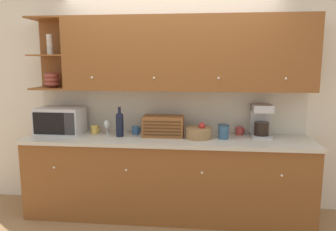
% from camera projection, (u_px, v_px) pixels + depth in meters
% --- Properties ---
extents(ground_plane, '(24.00, 24.00, 0.00)m').
position_uv_depth(ground_plane, '(170.00, 202.00, 4.16)').
color(ground_plane, '#9E754C').
extents(wall_back, '(5.60, 0.06, 2.60)m').
position_uv_depth(wall_back, '(170.00, 100.00, 3.98)').
color(wall_back, silver).
rests_on(wall_back, ground_plane).
extents(counter_unit, '(3.22, 0.68, 0.92)m').
position_uv_depth(counter_unit, '(167.00, 176.00, 3.77)').
color(counter_unit, brown).
rests_on(counter_unit, ground_plane).
extents(backsplash_panel, '(3.20, 0.01, 0.53)m').
position_uv_depth(backsplash_panel, '(170.00, 110.00, 3.97)').
color(backsplash_panel, beige).
rests_on(backsplash_panel, counter_unit).
extents(upper_cabinets, '(3.20, 0.39, 0.82)m').
position_uv_depth(upper_cabinets, '(183.00, 54.00, 3.66)').
color(upper_cabinets, brown).
rests_on(upper_cabinets, backsplash_panel).
extents(microwave, '(0.52, 0.39, 0.31)m').
position_uv_depth(microwave, '(61.00, 121.00, 3.87)').
color(microwave, silver).
rests_on(microwave, counter_unit).
extents(mug, '(0.10, 0.08, 0.10)m').
position_uv_depth(mug, '(95.00, 129.00, 3.90)').
color(mug, gold).
rests_on(mug, counter_unit).
extents(wine_glass, '(0.06, 0.06, 0.18)m').
position_uv_depth(wine_glass, '(107.00, 125.00, 3.81)').
color(wine_glass, silver).
rests_on(wine_glass, counter_unit).
extents(wine_bottle, '(0.09, 0.09, 0.34)m').
position_uv_depth(wine_bottle, '(120.00, 123.00, 3.73)').
color(wine_bottle, black).
rests_on(wine_bottle, counter_unit).
extents(mug_patterned_third, '(0.09, 0.08, 0.09)m').
position_uv_depth(mug_patterned_third, '(136.00, 130.00, 3.86)').
color(mug_patterned_third, '#38669E').
rests_on(mug_patterned_third, counter_unit).
extents(bread_box, '(0.46, 0.26, 0.23)m').
position_uv_depth(bread_box, '(163.00, 126.00, 3.75)').
color(bread_box, brown).
rests_on(bread_box, counter_unit).
extents(fruit_basket, '(0.29, 0.29, 0.18)m').
position_uv_depth(fruit_basket, '(199.00, 133.00, 3.65)').
color(fruit_basket, '#937047').
rests_on(fruit_basket, counter_unit).
extents(storage_canister, '(0.12, 0.12, 0.16)m').
position_uv_depth(storage_canister, '(223.00, 132.00, 3.63)').
color(storage_canister, '#33567A').
rests_on(storage_canister, counter_unit).
extents(mug_blue_second, '(0.10, 0.09, 0.09)m').
position_uv_depth(mug_blue_second, '(240.00, 131.00, 3.84)').
color(mug_blue_second, '#B73D38').
rests_on(mug_blue_second, counter_unit).
extents(coffee_maker, '(0.21, 0.27, 0.38)m').
position_uv_depth(coffee_maker, '(261.00, 120.00, 3.71)').
color(coffee_maker, '#B7B7BC').
rests_on(coffee_maker, counter_unit).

